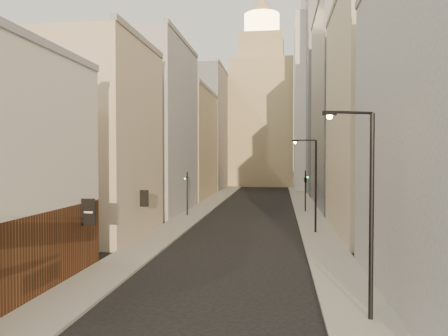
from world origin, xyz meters
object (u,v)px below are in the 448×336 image
(streetlamp_near, at_px, (367,203))
(traffic_light_left, at_px, (187,186))
(white_tower, at_px, (315,95))
(traffic_light_right, at_px, (305,180))
(streetlamp_mid, at_px, (313,180))
(clock_tower, at_px, (262,108))

(streetlamp_near, height_order, traffic_light_left, streetlamp_near)
(white_tower, bearing_deg, traffic_light_left, -113.05)
(traffic_light_left, distance_m, traffic_light_right, 14.13)
(streetlamp_mid, bearing_deg, streetlamp_near, -92.81)
(streetlamp_near, bearing_deg, streetlamp_mid, 70.33)
(streetlamp_near, bearing_deg, white_tower, 65.88)
(traffic_light_left, bearing_deg, streetlamp_near, 123.62)
(traffic_light_left, relative_size, traffic_light_right, 1.00)
(white_tower, relative_size, traffic_light_left, 8.30)
(streetlamp_near, height_order, streetlamp_mid, streetlamp_near)
(clock_tower, relative_size, white_tower, 1.08)
(white_tower, height_order, traffic_light_right, white_tower)
(streetlamp_near, distance_m, traffic_light_left, 32.22)
(streetlamp_near, distance_m, traffic_light_right, 34.39)
(streetlamp_mid, distance_m, traffic_light_left, 15.89)
(streetlamp_mid, height_order, traffic_light_right, streetlamp_mid)
(clock_tower, bearing_deg, traffic_light_right, -81.56)
(streetlamp_near, relative_size, traffic_light_left, 1.69)
(traffic_light_left, bearing_deg, streetlamp_mid, 153.72)
(white_tower, relative_size, streetlamp_mid, 5.12)
(clock_tower, xyz_separation_m, white_tower, (11.00, -14.00, 0.97))
(white_tower, height_order, traffic_light_left, white_tower)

